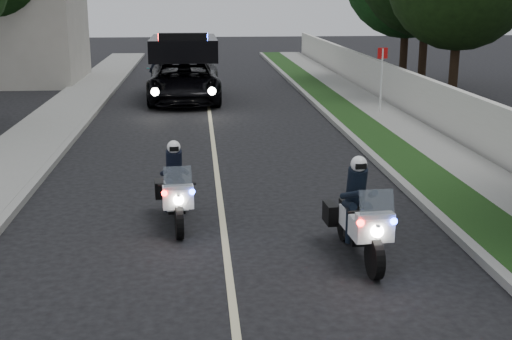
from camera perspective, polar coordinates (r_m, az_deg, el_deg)
The scene contains 17 objects.
curb_right at distance 18.38m, azimuth 9.35°, elevation 1.67°, with size 0.20×60.00×0.15m, color gray.
grass_verge at distance 18.56m, azimuth 11.44°, elevation 1.71°, with size 1.20×60.00×0.16m, color #193814.
sidewalk_right at distance 18.97m, azimuth 15.21°, elevation 1.76°, with size 1.40×60.00×0.16m, color gray.
property_wall at distance 19.20m, azimuth 18.16°, elevation 3.75°, with size 0.22×60.00×1.50m, color beige.
curb_left at distance 18.19m, azimuth -16.57°, elevation 1.11°, with size 0.20×60.00×0.15m, color gray.
sidewalk_left at distance 18.44m, azimuth -19.92°, elevation 1.02°, with size 2.00×60.00×0.16m, color gray.
lane_marking at distance 17.83m, azimuth -3.54°, elevation 1.20°, with size 0.12×50.00×0.01m, color #BFB78C.
police_moto_left at distance 12.72m, azimuth -6.78°, elevation -4.55°, with size 0.65×1.86×1.58m, color silver, non-canonical shape.
police_moto_right at distance 11.22m, azimuth 8.65°, elevation -7.35°, with size 0.69×1.98×1.69m, color silver, non-canonical shape.
police_suv at distance 27.24m, azimuth -6.06°, elevation 5.90°, with size 2.80×6.04×2.94m, color black.
bicycle at distance 30.79m, azimuth -8.46°, elevation 6.85°, with size 0.67×1.91×1.00m, color black.
cyclist at distance 30.79m, azimuth -8.46°, elevation 6.85°, with size 0.64×0.43×1.77m, color black.
sign_post at distance 24.17m, azimuth 10.49°, elevation 4.59°, with size 0.38×0.38×2.45m, color #B90D25, non-canonical shape.
tree_right_c at distance 27.91m, azimuth 16.30°, elevation 5.60°, with size 5.61×5.61×9.34m, color black, non-canonical shape.
tree_right_d at distance 32.96m, azimuth 12.32°, elevation 7.19°, with size 5.92×5.92×9.86m, color #164416, non-canonical shape.
tree_right_e at distance 31.72m, azimuth 13.85°, elevation 6.82°, with size 6.34×6.34×10.56m, color black, non-canonical shape.
tree_left_far at distance 33.84m, azimuth -20.26°, elevation 6.81°, with size 6.69×6.69×11.15m, color black, non-canonical shape.
Camera 1 is at (-0.43, -7.33, 4.21)m, focal length 46.96 mm.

